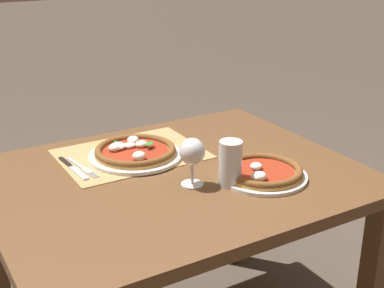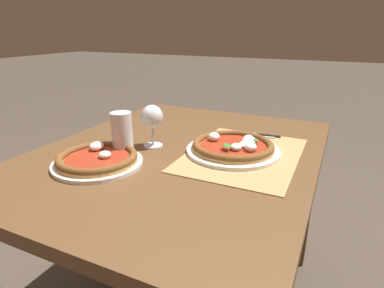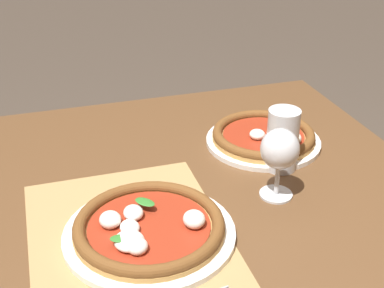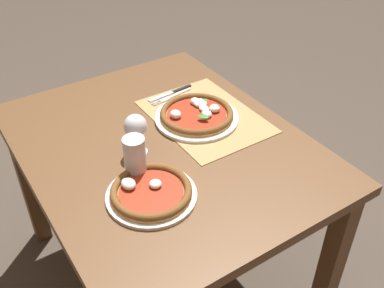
{
  "view_description": "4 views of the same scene",
  "coord_description": "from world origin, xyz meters",
  "px_view_note": "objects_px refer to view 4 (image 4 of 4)",
  "views": [
    {
      "loc": [
        0.76,
        1.4,
        1.46
      ],
      "look_at": [
        -0.08,
        -0.02,
        0.82
      ],
      "focal_mm": 50.0,
      "sensor_mm": 36.0,
      "label": 1
    },
    {
      "loc": [
        -0.95,
        -0.5,
        1.15
      ],
      "look_at": [
        -0.02,
        -0.06,
        0.78
      ],
      "focal_mm": 30.0,
      "sensor_mm": 36.0,
      "label": 2
    },
    {
      "loc": [
        0.84,
        -0.35,
        1.37
      ],
      "look_at": [
        -0.12,
        -0.05,
        0.83
      ],
      "focal_mm": 50.0,
      "sensor_mm": 36.0,
      "label": 3
    },
    {
      "loc": [
        -1.15,
        0.62,
        1.71
      ],
      "look_at": [
        -0.16,
        -0.02,
        0.82
      ],
      "focal_mm": 42.0,
      "sensor_mm": 36.0,
      "label": 4
    }
  ],
  "objects_px": {
    "fork": "(171,97)",
    "knife": "(170,93)",
    "wine_glass": "(136,128)",
    "pint_glass": "(135,158)",
    "pizza_near": "(197,114)",
    "pizza_far": "(151,192)"
  },
  "relations": [
    {
      "from": "fork",
      "to": "knife",
      "type": "height_order",
      "value": "knife"
    },
    {
      "from": "wine_glass",
      "to": "knife",
      "type": "distance_m",
      "value": 0.42
    },
    {
      "from": "pint_glass",
      "to": "knife",
      "type": "relative_size",
      "value": 0.67
    },
    {
      "from": "fork",
      "to": "wine_glass",
      "type": "bearing_deg",
      "value": 131.13
    },
    {
      "from": "pizza_near",
      "to": "knife",
      "type": "height_order",
      "value": "pizza_near"
    },
    {
      "from": "fork",
      "to": "knife",
      "type": "xyz_separation_m",
      "value": [
        0.03,
        -0.01,
        0.0
      ]
    },
    {
      "from": "pizza_far",
      "to": "knife",
      "type": "distance_m",
      "value": 0.63
    },
    {
      "from": "pizza_near",
      "to": "fork",
      "type": "height_order",
      "value": "pizza_near"
    },
    {
      "from": "wine_glass",
      "to": "pint_glass",
      "type": "relative_size",
      "value": 1.07
    },
    {
      "from": "pizza_far",
      "to": "pint_glass",
      "type": "height_order",
      "value": "pint_glass"
    },
    {
      "from": "knife",
      "to": "wine_glass",
      "type": "bearing_deg",
      "value": 133.06
    },
    {
      "from": "wine_glass",
      "to": "pint_glass",
      "type": "xyz_separation_m",
      "value": [
        -0.1,
        0.06,
        -0.04
      ]
    },
    {
      "from": "pizza_far",
      "to": "pizza_near",
      "type": "bearing_deg",
      "value": -51.81
    },
    {
      "from": "pizza_far",
      "to": "knife",
      "type": "height_order",
      "value": "pizza_far"
    },
    {
      "from": "wine_glass",
      "to": "fork",
      "type": "xyz_separation_m",
      "value": [
        0.25,
        -0.29,
        -0.1
      ]
    },
    {
      "from": "pizza_near",
      "to": "fork",
      "type": "relative_size",
      "value": 1.62
    },
    {
      "from": "pizza_near",
      "to": "knife",
      "type": "relative_size",
      "value": 1.5
    },
    {
      "from": "pint_glass",
      "to": "wine_glass",
      "type": "bearing_deg",
      "value": -29.68
    },
    {
      "from": "wine_glass",
      "to": "pint_glass",
      "type": "height_order",
      "value": "wine_glass"
    },
    {
      "from": "knife",
      "to": "pizza_near",
      "type": "bearing_deg",
      "value": 176.8
    },
    {
      "from": "pizza_near",
      "to": "pint_glass",
      "type": "bearing_deg",
      "value": 115.15
    },
    {
      "from": "pint_glass",
      "to": "fork",
      "type": "xyz_separation_m",
      "value": [
        0.36,
        -0.35,
        -0.06
      ]
    }
  ]
}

